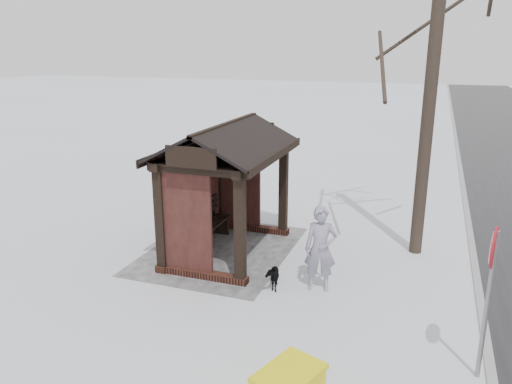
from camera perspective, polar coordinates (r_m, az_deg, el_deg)
ground at (r=12.02m, az=-3.16°, el=-6.79°), size 120.00×120.00×0.00m
kerb at (r=11.26m, az=24.04°, el=-9.89°), size 120.00×0.15×0.06m
trampled_patch at (r=12.09m, az=-4.04°, el=-6.63°), size 4.20×3.20×0.02m
bus_shelter at (r=11.41m, az=-4.06°, el=3.37°), size 3.60×2.40×3.09m
pedestrian at (r=9.99m, az=7.39°, el=-6.45°), size 0.53×0.70×1.74m
dog at (r=10.21m, az=1.84°, el=-9.53°), size 0.68×0.47×0.53m
road_sign at (r=7.75m, az=25.24°, el=-8.24°), size 0.60×0.15×2.35m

